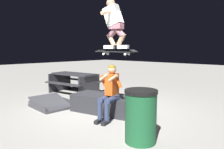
% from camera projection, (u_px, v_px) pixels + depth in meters
% --- Properties ---
extents(ground_plane, '(40.00, 40.00, 0.00)m').
position_uv_depth(ground_plane, '(104.00, 110.00, 5.74)').
color(ground_plane, gray).
extents(ledge_box_main, '(2.15, 1.24, 0.46)m').
position_uv_depth(ledge_box_main, '(110.00, 104.00, 5.49)').
color(ledge_box_main, '#28282D').
rests_on(ledge_box_main, ground).
extents(person_sitting_on_ledge, '(0.59, 0.79, 1.29)m').
position_uv_depth(person_sitting_on_ledge, '(110.00, 90.00, 4.93)').
color(person_sitting_on_ledge, '#2D3856').
rests_on(person_sitting_on_ledge, ground).
extents(skateboard, '(1.04, 0.42, 0.13)m').
position_uv_depth(skateboard, '(116.00, 52.00, 4.84)').
color(skateboard, black).
extents(skater_airborne, '(0.64, 0.88, 1.12)m').
position_uv_depth(skater_airborne, '(114.00, 21.00, 4.79)').
color(skater_airborne, white).
extents(kicker_ramp, '(1.19, 1.00, 0.36)m').
position_uv_depth(kicker_ramp, '(52.00, 105.00, 6.09)').
color(kicker_ramp, '#38383D').
rests_on(kicker_ramp, ground).
extents(picnic_table_back, '(1.88, 1.58, 0.75)m').
position_uv_depth(picnic_table_back, '(74.00, 80.00, 8.00)').
color(picnic_table_back, '#28282D').
rests_on(picnic_table_back, ground).
extents(trash_bin, '(0.58, 0.58, 0.95)m').
position_uv_depth(trash_bin, '(141.00, 116.00, 3.73)').
color(trash_bin, '#19512D').
rests_on(trash_bin, ground).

